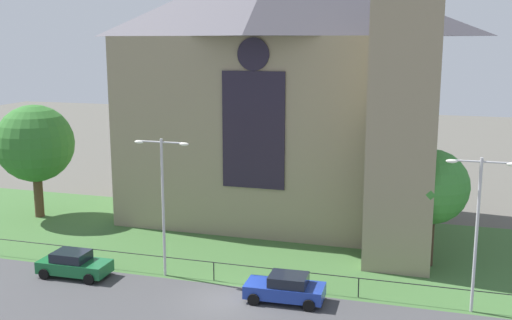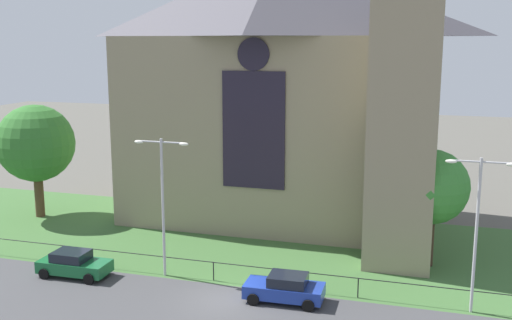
{
  "view_description": "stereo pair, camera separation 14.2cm",
  "coord_description": "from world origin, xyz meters",
  "px_view_note": "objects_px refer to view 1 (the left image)",
  "views": [
    {
      "loc": [
        10.55,
        -29.07,
        13.72
      ],
      "look_at": [
        -0.6,
        8.0,
        6.15
      ],
      "focal_mm": 43.16,
      "sensor_mm": 36.0,
      "label": 1
    },
    {
      "loc": [
        10.68,
        -29.03,
        13.72
      ],
      "look_at": [
        -0.6,
        8.0,
        6.15
      ],
      "focal_mm": 43.16,
      "sensor_mm": 36.0,
      "label": 2
    }
  ],
  "objects_px": {
    "tree_right_near": "(431,187)",
    "parked_car_blue": "(286,288)",
    "streetlamp_near": "(163,190)",
    "streetlamp_far": "(478,215)",
    "church_building": "(284,87)",
    "parked_car_green": "(74,264)",
    "tree_left_far": "(35,144)"
  },
  "relations": [
    {
      "from": "tree_right_near",
      "to": "parked_car_blue",
      "type": "bearing_deg",
      "value": -132.38
    },
    {
      "from": "streetlamp_near",
      "to": "streetlamp_far",
      "type": "xyz_separation_m",
      "value": [
        17.19,
        0.0,
        -0.09
      ]
    },
    {
      "from": "church_building",
      "to": "tree_right_near",
      "type": "height_order",
      "value": "church_building"
    },
    {
      "from": "streetlamp_far",
      "to": "tree_right_near",
      "type": "bearing_deg",
      "value": 110.47
    },
    {
      "from": "streetlamp_near",
      "to": "streetlamp_far",
      "type": "relative_size",
      "value": 1.02
    },
    {
      "from": "tree_right_near",
      "to": "church_building",
      "type": "bearing_deg",
      "value": 147.08
    },
    {
      "from": "streetlamp_far",
      "to": "parked_car_green",
      "type": "height_order",
      "value": "streetlamp_far"
    },
    {
      "from": "tree_left_far",
      "to": "streetlamp_near",
      "type": "distance_m",
      "value": 17.1
    },
    {
      "from": "tree_left_far",
      "to": "tree_right_near",
      "type": "relative_size",
      "value": 1.22
    },
    {
      "from": "streetlamp_far",
      "to": "parked_car_blue",
      "type": "bearing_deg",
      "value": -170.81
    },
    {
      "from": "tree_left_far",
      "to": "parked_car_green",
      "type": "relative_size",
      "value": 2.09
    },
    {
      "from": "streetlamp_far",
      "to": "parked_car_green",
      "type": "distance_m",
      "value": 22.77
    },
    {
      "from": "parked_car_green",
      "to": "streetlamp_far",
      "type": "bearing_deg",
      "value": 3.14
    },
    {
      "from": "parked_car_green",
      "to": "parked_car_blue",
      "type": "bearing_deg",
      "value": -0.54
    },
    {
      "from": "tree_right_near",
      "to": "parked_car_green",
      "type": "xyz_separation_m",
      "value": [
        -19.94,
        -7.92,
        -4.21
      ]
    },
    {
      "from": "church_building",
      "to": "tree_right_near",
      "type": "xyz_separation_m",
      "value": [
        11.03,
        -7.14,
        -5.32
      ]
    },
    {
      "from": "tree_left_far",
      "to": "tree_right_near",
      "type": "distance_m",
      "value": 29.76
    },
    {
      "from": "church_building",
      "to": "streetlamp_near",
      "type": "relative_size",
      "value": 3.16
    },
    {
      "from": "parked_car_green",
      "to": "tree_right_near",
      "type": "bearing_deg",
      "value": 20.56
    },
    {
      "from": "tree_right_near",
      "to": "streetlamp_near",
      "type": "bearing_deg",
      "value": -157.12
    },
    {
      "from": "tree_left_far",
      "to": "parked_car_blue",
      "type": "xyz_separation_m",
      "value": [
        22.54,
        -10.05,
        -5.1
      ]
    },
    {
      "from": "streetlamp_near",
      "to": "parked_car_blue",
      "type": "distance_m",
      "value": 9.07
    },
    {
      "from": "tree_left_far",
      "to": "streetlamp_far",
      "type": "xyz_separation_m",
      "value": [
        32.0,
        -8.52,
        -0.7
      ]
    },
    {
      "from": "church_building",
      "to": "streetlamp_near",
      "type": "xyz_separation_m",
      "value": [
        -3.82,
        -13.41,
        -5.04
      ]
    },
    {
      "from": "tree_left_far",
      "to": "tree_right_near",
      "type": "xyz_separation_m",
      "value": [
        29.66,
        -2.26,
        -0.89
      ]
    },
    {
      "from": "church_building",
      "to": "parked_car_green",
      "type": "distance_m",
      "value": 19.93
    },
    {
      "from": "church_building",
      "to": "streetlamp_far",
      "type": "xyz_separation_m",
      "value": [
        13.37,
        -13.41,
        -5.13
      ]
    },
    {
      "from": "streetlamp_far",
      "to": "streetlamp_near",
      "type": "bearing_deg",
      "value": 180.0
    },
    {
      "from": "tree_left_far",
      "to": "streetlamp_far",
      "type": "distance_m",
      "value": 33.12
    },
    {
      "from": "parked_car_green",
      "to": "parked_car_blue",
      "type": "xyz_separation_m",
      "value": [
        12.83,
        0.13,
        0.0
      ]
    },
    {
      "from": "streetlamp_near",
      "to": "church_building",
      "type": "bearing_deg",
      "value": 74.1
    },
    {
      "from": "church_building",
      "to": "parked_car_green",
      "type": "xyz_separation_m",
      "value": [
        -8.91,
        -15.06,
        -9.53
      ]
    }
  ]
}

